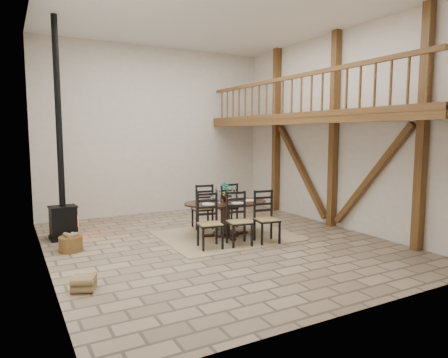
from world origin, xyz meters
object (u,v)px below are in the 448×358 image
wood_stove (62,190)px  log_stack (84,283)px  dining_table (228,219)px  log_basket (71,243)px

wood_stove → log_stack: 3.56m
log_stack → dining_table: bearing=26.3°
wood_stove → log_basket: (-0.00, -1.10, -0.98)m
log_basket → log_stack: (-0.13, -2.31, -0.05)m
wood_stove → log_basket: 1.47m
log_stack → wood_stove: bearing=87.9°
wood_stove → log_stack: wood_stove is taller
wood_stove → log_basket: bearing=-94.4°
dining_table → log_stack: (-3.52, -1.74, -0.33)m
wood_stove → log_basket: size_ratio=10.55×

